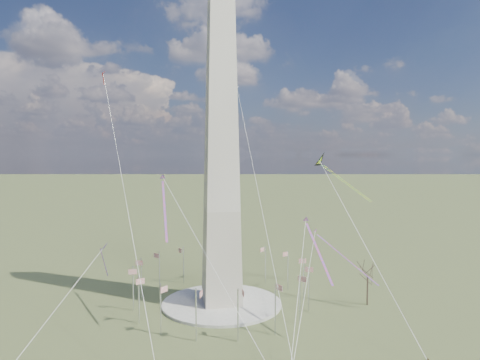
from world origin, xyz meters
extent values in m
plane|color=#445128|center=(0.00, 0.00, 0.00)|extent=(2000.00, 2000.00, 0.00)
cylinder|color=beige|center=(0.00, 0.00, 0.40)|extent=(36.00, 36.00, 0.80)
cylinder|color=silver|center=(26.00, 0.00, 6.50)|extent=(0.36, 0.36, 13.00)
cube|color=#AC2817|center=(26.00, 1.30, 11.80)|extent=(2.40, 0.08, 1.50)
cylinder|color=silver|center=(24.02, 9.95, 6.50)|extent=(0.36, 0.36, 13.00)
cube|color=#AC2817|center=(23.52, 11.15, 11.80)|extent=(2.25, 0.99, 1.50)
cylinder|color=silver|center=(18.38, 18.38, 6.50)|extent=(0.36, 0.36, 13.00)
cube|color=#AC2817|center=(17.47, 19.30, 11.80)|extent=(1.75, 1.75, 1.50)
cylinder|color=silver|center=(9.95, 24.02, 6.50)|extent=(0.36, 0.36, 13.00)
cube|color=#AC2817|center=(8.75, 24.52, 11.80)|extent=(0.99, 2.25, 1.50)
cylinder|color=silver|center=(0.00, 26.00, 6.50)|extent=(0.36, 0.36, 13.00)
cube|color=#AC2817|center=(-1.30, 26.00, 11.80)|extent=(0.08, 2.40, 1.50)
cylinder|color=silver|center=(-9.95, 24.02, 6.50)|extent=(0.36, 0.36, 13.00)
cube|color=#AC2817|center=(-11.15, 23.52, 11.80)|extent=(0.99, 2.25, 1.50)
cylinder|color=silver|center=(-18.38, 18.38, 6.50)|extent=(0.36, 0.36, 13.00)
cube|color=#AC2817|center=(-19.30, 17.47, 11.80)|extent=(1.75, 1.75, 1.50)
cylinder|color=silver|center=(-24.02, 9.95, 6.50)|extent=(0.36, 0.36, 13.00)
cube|color=#AC2817|center=(-24.52, 8.75, 11.80)|extent=(2.25, 0.99, 1.50)
cylinder|color=silver|center=(-26.00, 0.00, 6.50)|extent=(0.36, 0.36, 13.00)
cube|color=#AC2817|center=(-26.00, -1.30, 11.80)|extent=(2.40, 0.08, 1.50)
cylinder|color=silver|center=(-24.02, -9.95, 6.50)|extent=(0.36, 0.36, 13.00)
cube|color=#AC2817|center=(-23.52, -11.15, 11.80)|extent=(2.25, 0.99, 1.50)
cylinder|color=silver|center=(-18.38, -18.38, 6.50)|extent=(0.36, 0.36, 13.00)
cube|color=#AC2817|center=(-17.47, -19.30, 11.80)|extent=(1.75, 1.75, 1.50)
cylinder|color=silver|center=(-9.95, -24.02, 6.50)|extent=(0.36, 0.36, 13.00)
cube|color=#AC2817|center=(-8.75, -24.52, 11.80)|extent=(0.99, 2.25, 1.50)
cylinder|color=silver|center=(0.00, -26.00, 6.50)|extent=(0.36, 0.36, 13.00)
cube|color=#AC2817|center=(1.30, -26.00, 11.80)|extent=(0.08, 2.40, 1.50)
cylinder|color=silver|center=(9.95, -24.02, 6.50)|extent=(0.36, 0.36, 13.00)
cube|color=#AC2817|center=(11.15, -23.52, 11.80)|extent=(0.99, 2.25, 1.50)
cylinder|color=silver|center=(18.38, -18.38, 6.50)|extent=(0.36, 0.36, 13.00)
cube|color=#AC2817|center=(19.30, -17.47, 11.80)|extent=(1.75, 1.75, 1.50)
cylinder|color=silver|center=(24.02, -9.95, 6.50)|extent=(0.36, 0.36, 13.00)
cube|color=#AC2817|center=(24.52, -8.75, 11.80)|extent=(2.25, 0.99, 1.50)
cylinder|color=#48342B|center=(43.11, -8.75, 4.58)|extent=(0.47, 0.47, 9.17)
cube|color=#FFF50D|center=(45.33, 11.18, 35.76)|extent=(13.28, 11.67, 12.09)
cube|color=#FFF50D|center=(43.88, 9.52, 35.76)|extent=(13.28, 11.67, 12.09)
cube|color=#39186D|center=(-34.19, 1.78, 18.51)|extent=(2.11, 3.28, 2.59)
cube|color=red|center=(-34.19, 1.78, 14.23)|extent=(1.89, 2.97, 8.97)
cube|color=red|center=(21.87, -22.66, 20.21)|extent=(0.86, 19.12, 11.97)
cube|color=red|center=(-16.95, -10.24, 30.82)|extent=(1.14, 21.87, 13.69)
cube|color=red|center=(37.33, -6.38, 13.77)|extent=(13.46, 15.93, 12.69)
cube|color=red|center=(-36.88, 32.22, 73.86)|extent=(1.30, 1.95, 1.75)
cube|color=red|center=(-36.88, 32.22, 71.95)|extent=(0.63, 1.51, 4.01)
cube|color=white|center=(14.43, 51.33, 73.30)|extent=(1.14, 1.93, 1.68)
cube|color=white|center=(14.43, 51.33, 71.47)|extent=(0.69, 1.44, 3.84)
camera|label=1|loc=(-19.06, -125.57, 45.28)|focal=32.00mm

